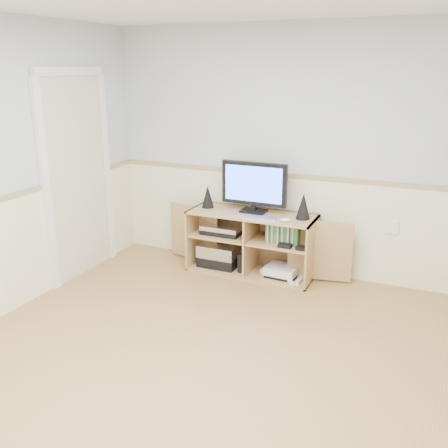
# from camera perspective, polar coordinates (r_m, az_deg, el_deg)

# --- Properties ---
(room) EXTENTS (4.04, 4.54, 2.54)m
(room) POSITION_cam_1_polar(r_m,az_deg,el_deg) (3.20, -3.56, 1.83)
(room) COLOR tan
(room) RESTS_ON ground
(media_cabinet) EXTENTS (2.04, 0.49, 0.65)m
(media_cabinet) POSITION_cam_1_polar(r_m,az_deg,el_deg) (5.25, 3.37, -1.94)
(media_cabinet) COLOR tan
(media_cabinet) RESTS_ON floor
(monitor) EXTENTS (0.69, 0.18, 0.52)m
(monitor) POSITION_cam_1_polar(r_m,az_deg,el_deg) (5.07, 3.46, 4.44)
(monitor) COLOR black
(monitor) RESTS_ON media_cabinet
(speaker_left) EXTENTS (0.13, 0.13, 0.24)m
(speaker_left) POSITION_cam_1_polar(r_m,az_deg,el_deg) (5.28, -1.87, 3.16)
(speaker_left) COLOR black
(speaker_left) RESTS_ON media_cabinet
(speaker_right) EXTENTS (0.14, 0.14, 0.26)m
(speaker_right) POSITION_cam_1_polar(r_m,az_deg,el_deg) (4.93, 9.05, 2.04)
(speaker_right) COLOR black
(speaker_right) RESTS_ON media_cabinet
(keyboard) EXTENTS (0.35, 0.19, 0.01)m
(keyboard) POSITION_cam_1_polar(r_m,az_deg,el_deg) (4.93, 4.06, 0.71)
(keyboard) COLOR white
(keyboard) RESTS_ON media_cabinet
(mouse) EXTENTS (0.11, 0.09, 0.04)m
(mouse) POSITION_cam_1_polar(r_m,az_deg,el_deg) (4.85, 7.04, 0.47)
(mouse) COLOR white
(mouse) RESTS_ON media_cabinet
(av_components) EXTENTS (0.51, 0.31, 0.47)m
(av_components) POSITION_cam_1_polar(r_m,az_deg,el_deg) (5.36, -0.36, -2.78)
(av_components) COLOR black
(av_components) RESTS_ON media_cabinet
(game_consoles) EXTENTS (0.45, 0.30, 0.11)m
(game_consoles) POSITION_cam_1_polar(r_m,az_deg,el_deg) (5.18, 6.53, -5.40)
(game_consoles) COLOR white
(game_consoles) RESTS_ON media_cabinet
(game_cases) EXTENTS (0.33, 0.14, 0.19)m
(game_cases) POSITION_cam_1_polar(r_m,az_deg,el_deg) (5.03, 6.79, -1.09)
(game_cases) COLOR #3F8C3F
(game_cases) RESTS_ON media_cabinet
(wall_outlet) EXTENTS (0.12, 0.03, 0.12)m
(wall_outlet) POSITION_cam_1_polar(r_m,az_deg,el_deg) (5.07, 18.65, -0.37)
(wall_outlet) COLOR white
(wall_outlet) RESTS_ON wall_back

